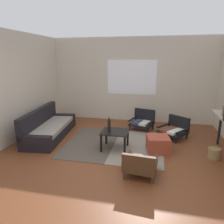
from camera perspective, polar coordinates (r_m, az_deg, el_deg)
The scene contains 12 objects.
ground_plane at distance 4.32m, azimuth -0.01°, elevation -13.62°, with size 7.80×7.80×0.00m, color brown.
far_wall_with_window at distance 6.86m, azimuth 5.46°, elevation 8.74°, with size 5.60×0.13×2.70m.
side_wall_left at distance 5.35m, azimuth -28.43°, elevation 5.40°, with size 0.12×6.60×2.70m, color beige.
area_rug at distance 5.13m, azimuth 0.68°, elevation -8.84°, with size 2.33×2.05×0.01m.
couch at distance 5.82m, azimuth -17.06°, elevation -4.27°, with size 0.98×2.14×0.75m.
coffee_table at distance 4.75m, azimuth 0.81°, elevation -6.29°, with size 0.61×0.56×0.43m.
armchair_by_window at distance 6.18m, azimuth 8.42°, elevation -2.33°, with size 0.76×0.69×0.58m.
armchair_striped_foreground at distance 3.81m, azimuth 7.75°, elevation -14.02°, with size 0.62×0.65×0.49m.
armchair_corner at distance 5.72m, azimuth 16.86°, elevation -4.38°, with size 0.85×0.84×0.55m.
ottoman_orange at distance 4.80m, azimuth 12.50°, elevation -8.64°, with size 0.48×0.48×0.36m, color #993D28.
glass_bottle at distance 4.71m, azimuth -0.80°, elevation -3.64°, with size 0.07×0.07×0.32m.
wicker_basket at distance 4.91m, azimuth 26.31°, elevation -10.19°, with size 0.25×0.25×0.22m, color olive.
Camera 1 is at (0.81, -3.72, 2.04)m, focal length 33.19 mm.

